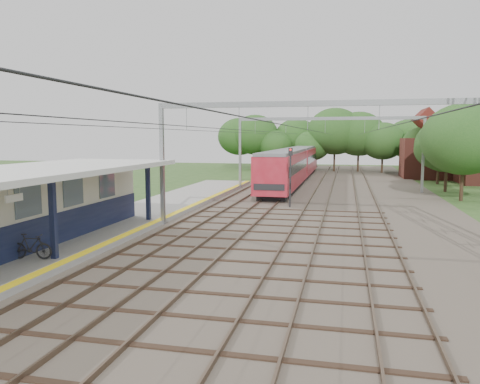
# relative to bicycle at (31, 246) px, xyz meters

# --- Properties ---
(ground) EXTENTS (160.00, 160.00, 0.00)m
(ground) POSITION_rel_bicycle_xyz_m (6.71, -5.68, -0.86)
(ground) COLOR #2D4C1E
(ground) RESTS_ON ground
(ballast_bed) EXTENTS (18.00, 90.00, 0.10)m
(ballast_bed) POSITION_rel_bicycle_xyz_m (10.71, 24.32, -0.81)
(ballast_bed) COLOR #473D33
(ballast_bed) RESTS_ON ground
(platform) EXTENTS (5.00, 52.00, 0.35)m
(platform) POSITION_rel_bicycle_xyz_m (-0.79, 8.32, -0.68)
(platform) COLOR gray
(platform) RESTS_ON ground
(yellow_stripe) EXTENTS (0.45, 52.00, 0.01)m
(yellow_stripe) POSITION_rel_bicycle_xyz_m (1.46, 8.32, -0.50)
(yellow_stripe) COLOR yellow
(yellow_stripe) RESTS_ON platform
(station_building) EXTENTS (3.41, 18.00, 3.40)m
(station_building) POSITION_rel_bicycle_xyz_m (-2.17, 1.32, 1.19)
(station_building) COLOR beige
(station_building) RESTS_ON platform
(canopy) EXTENTS (6.40, 20.00, 3.44)m
(canopy) POSITION_rel_bicycle_xyz_m (-1.06, 0.32, 2.79)
(canopy) COLOR #131B3E
(canopy) RESTS_ON platform
(rail_tracks) EXTENTS (11.80, 88.00, 0.15)m
(rail_tracks) POSITION_rel_bicycle_xyz_m (8.21, 24.32, -0.68)
(rail_tracks) COLOR brown
(rail_tracks) RESTS_ON ballast_bed
(catenary_system) EXTENTS (17.22, 88.00, 7.00)m
(catenary_system) POSITION_rel_bicycle_xyz_m (10.10, 19.60, 4.65)
(catenary_system) COLOR gray
(catenary_system) RESTS_ON ground
(tree_band) EXTENTS (31.72, 30.88, 8.82)m
(tree_band) POSITION_rel_bicycle_xyz_m (10.56, 51.44, 4.06)
(tree_band) COLOR #382619
(tree_band) RESTS_ON ground
(house_far) EXTENTS (8.00, 6.12, 8.66)m
(house_far) POSITION_rel_bicycle_xyz_m (22.71, 46.32, 2.38)
(house_far) COLOR brown
(house_far) RESTS_ON ground
(bicycle) EXTENTS (1.74, 0.70, 1.01)m
(bicycle) POSITION_rel_bicycle_xyz_m (0.00, 0.00, 0.00)
(bicycle) COLOR black
(bicycle) RESTS_ON platform
(train) EXTENTS (2.87, 35.72, 3.77)m
(train) POSITION_rel_bicycle_xyz_m (6.21, 37.42, 1.25)
(train) COLOR black
(train) RESTS_ON ballast_bed
(signal_post) EXTENTS (0.30, 0.26, 4.35)m
(signal_post) POSITION_rel_bicycle_xyz_m (8.06, 17.58, 1.88)
(signal_post) COLOR black
(signal_post) RESTS_ON ground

